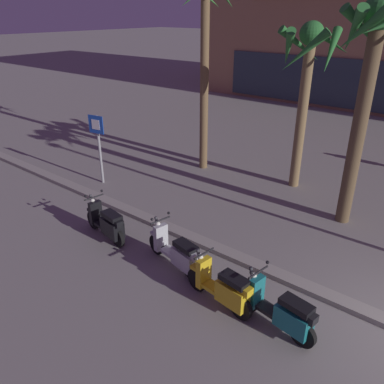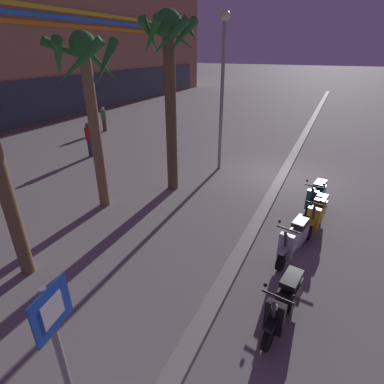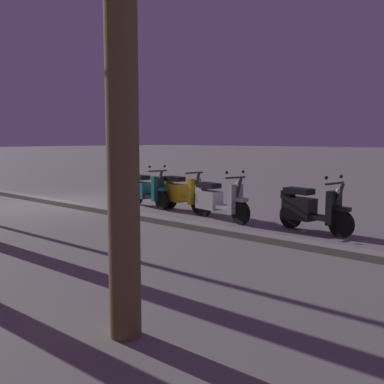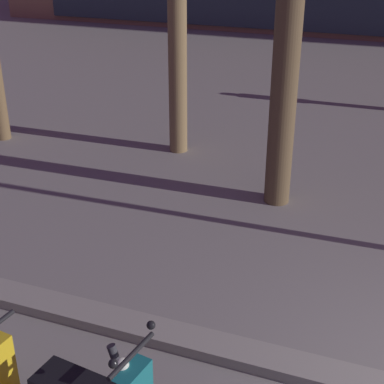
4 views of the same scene
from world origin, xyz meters
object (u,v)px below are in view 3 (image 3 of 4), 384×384
(scooter_silver_far_back, at_px, (217,200))
(scooter_teal_mid_centre, at_px, (146,190))
(scooter_black_gap_after_mid, at_px, (309,209))
(scooter_yellow_tail_end, at_px, (180,193))

(scooter_silver_far_back, height_order, scooter_teal_mid_centre, same)
(scooter_teal_mid_centre, bearing_deg, scooter_silver_far_back, 174.60)
(scooter_black_gap_after_mid, height_order, scooter_silver_far_back, same)
(scooter_black_gap_after_mid, distance_m, scooter_teal_mid_centre, 5.07)
(scooter_black_gap_after_mid, bearing_deg, scooter_yellow_tail_end, -3.57)
(scooter_black_gap_after_mid, xyz_separation_m, scooter_yellow_tail_end, (3.86, -0.24, 0.00))
(scooter_yellow_tail_end, height_order, scooter_teal_mid_centre, scooter_teal_mid_centre)
(scooter_teal_mid_centre, bearing_deg, scooter_black_gap_after_mid, 178.74)
(scooter_silver_far_back, xyz_separation_m, scooter_teal_mid_centre, (2.78, -0.26, 0.01))
(scooter_silver_far_back, height_order, scooter_yellow_tail_end, scooter_silver_far_back)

